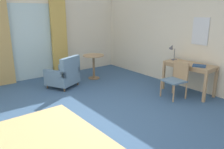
{
  "coord_description": "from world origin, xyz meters",
  "views": [
    {
      "loc": [
        -2.23,
        -3.21,
        2.04
      ],
      "look_at": [
        0.34,
        0.17,
        0.83
      ],
      "focal_mm": 35.8,
      "sensor_mm": 36.0,
      "label": 1
    }
  ],
  "objects_px": {
    "desk_lamp": "(172,50)",
    "round_cafe_table": "(94,61)",
    "writing_desk": "(189,67)",
    "armchair_by_window": "(64,75)",
    "desk_chair": "(177,78)",
    "closed_book": "(199,66)"
  },
  "relations": [
    {
      "from": "desk_chair",
      "to": "round_cafe_table",
      "type": "height_order",
      "value": "desk_chair"
    },
    {
      "from": "desk_chair",
      "to": "desk_lamp",
      "type": "height_order",
      "value": "desk_lamp"
    },
    {
      "from": "writing_desk",
      "to": "round_cafe_table",
      "type": "xyz_separation_m",
      "value": [
        -1.22,
        2.55,
        -0.13
      ]
    },
    {
      "from": "desk_lamp",
      "to": "closed_book",
      "type": "xyz_separation_m",
      "value": [
        -0.12,
        -0.91,
        -0.25
      ]
    },
    {
      "from": "round_cafe_table",
      "to": "desk_lamp",
      "type": "bearing_deg",
      "value": -57.58
    },
    {
      "from": "desk_lamp",
      "to": "desk_chair",
      "type": "bearing_deg",
      "value": -131.21
    },
    {
      "from": "armchair_by_window",
      "to": "round_cafe_table",
      "type": "distance_m",
      "value": 1.14
    },
    {
      "from": "desk_chair",
      "to": "desk_lamp",
      "type": "xyz_separation_m",
      "value": [
        0.51,
        0.58,
        0.55
      ]
    },
    {
      "from": "armchair_by_window",
      "to": "round_cafe_table",
      "type": "height_order",
      "value": "armchair_by_window"
    },
    {
      "from": "desk_chair",
      "to": "round_cafe_table",
      "type": "relative_size",
      "value": 1.18
    },
    {
      "from": "desk_chair",
      "to": "closed_book",
      "type": "xyz_separation_m",
      "value": [
        0.39,
        -0.33,
        0.3
      ]
    },
    {
      "from": "desk_lamp",
      "to": "armchair_by_window",
      "type": "bearing_deg",
      "value": 143.17
    },
    {
      "from": "writing_desk",
      "to": "desk_chair",
      "type": "bearing_deg",
      "value": 179.77
    },
    {
      "from": "closed_book",
      "to": "armchair_by_window",
      "type": "xyz_separation_m",
      "value": [
        -2.23,
        2.67,
        -0.45
      ]
    },
    {
      "from": "desk_lamp",
      "to": "round_cafe_table",
      "type": "bearing_deg",
      "value": 122.42
    },
    {
      "from": "writing_desk",
      "to": "desk_lamp",
      "type": "distance_m",
      "value": 0.69
    },
    {
      "from": "desk_lamp",
      "to": "closed_book",
      "type": "relative_size",
      "value": 1.41
    },
    {
      "from": "writing_desk",
      "to": "armchair_by_window",
      "type": "xyz_separation_m",
      "value": [
        -2.32,
        2.34,
        -0.33
      ]
    },
    {
      "from": "desk_lamp",
      "to": "round_cafe_table",
      "type": "height_order",
      "value": "desk_lamp"
    },
    {
      "from": "desk_chair",
      "to": "armchair_by_window",
      "type": "height_order",
      "value": "desk_chair"
    },
    {
      "from": "writing_desk",
      "to": "armchair_by_window",
      "type": "distance_m",
      "value": 3.32
    },
    {
      "from": "desk_lamp",
      "to": "closed_book",
      "type": "distance_m",
      "value": 0.95
    }
  ]
}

